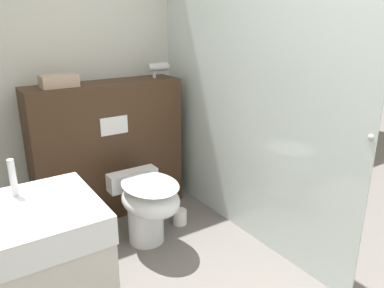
{
  "coord_description": "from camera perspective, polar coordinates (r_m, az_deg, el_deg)",
  "views": [
    {
      "loc": [
        -1.2,
        -0.76,
        1.58
      ],
      "look_at": [
        0.22,
        1.37,
        0.72
      ],
      "focal_mm": 35.0,
      "sensor_mm": 36.0,
      "label": 1
    }
  ],
  "objects": [
    {
      "name": "partition_panel",
      "position": [
        3.16,
        -12.6,
        -0.85
      ],
      "size": [
        1.22,
        0.33,
        1.11
      ],
      "color": "#3D2819",
      "rests_on": "ground_plane"
    },
    {
      "name": "shower_glass",
      "position": [
        2.73,
        7.63,
        7.18
      ],
      "size": [
        0.04,
        2.07,
        2.1
      ],
      "color": "silver",
      "rests_on": "ground_plane"
    },
    {
      "name": "spare_toilet_roll",
      "position": [
        3.08,
        -1.89,
        -11.04
      ],
      "size": [
        0.11,
        0.11,
        0.12
      ],
      "color": "white",
      "rests_on": "ground_plane"
    },
    {
      "name": "wall_back",
      "position": [
        3.32,
        -12.61,
        12.39
      ],
      "size": [
        8.0,
        0.06,
        2.5
      ],
      "color": "silver",
      "rests_on": "ground_plane"
    },
    {
      "name": "hair_drier",
      "position": [
        3.2,
        -5.11,
        11.56
      ],
      "size": [
        0.21,
        0.07,
        0.12
      ],
      "color": "#B7B7BC",
      "rests_on": "partition_panel"
    },
    {
      "name": "folded_towel",
      "position": [
        2.9,
        -19.63,
        9.05
      ],
      "size": [
        0.25,
        0.17,
        0.09
      ],
      "color": "tan",
      "rests_on": "partition_panel"
    },
    {
      "name": "toilet",
      "position": [
        2.74,
        -6.82,
        -8.94
      ],
      "size": [
        0.38,
        0.6,
        0.51
      ],
      "color": "white",
      "rests_on": "ground_plane"
    }
  ]
}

